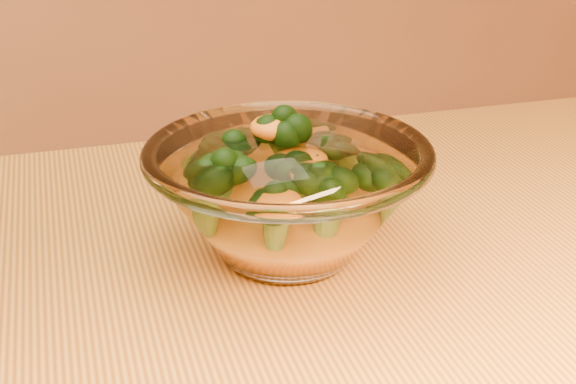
% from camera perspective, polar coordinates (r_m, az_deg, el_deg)
% --- Properties ---
extents(glass_bowl, '(0.21, 0.21, 0.09)m').
position_cam_1_polar(glass_bowl, '(0.58, 0.00, -0.40)').
color(glass_bowl, white).
rests_on(glass_bowl, table).
extents(cheese_sauce, '(0.12, 0.12, 0.03)m').
position_cam_1_polar(cheese_sauce, '(0.59, 0.00, -2.12)').
color(cheese_sauce, orange).
rests_on(cheese_sauce, glass_bowl).
extents(broccoli_heap, '(0.14, 0.14, 0.08)m').
position_cam_1_polar(broccoli_heap, '(0.59, -0.66, 1.37)').
color(broccoli_heap, black).
rests_on(broccoli_heap, cheese_sauce).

